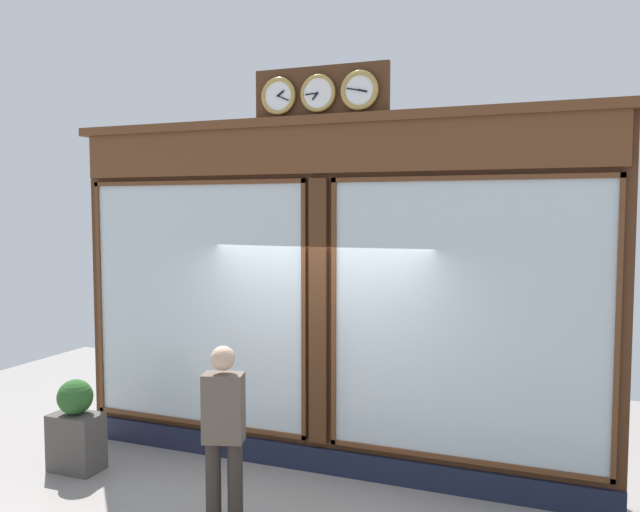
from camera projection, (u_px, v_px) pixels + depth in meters
shop_facade at (324, 294)px, 7.12m from camera, size 6.27×0.42×4.42m
pedestrian at (224, 429)px, 5.78m from camera, size 0.41×0.32×1.69m
planter_box at (76, 442)px, 7.16m from camera, size 0.56×0.36×0.64m
planter_shrub at (75, 397)px, 7.12m from camera, size 0.39×0.39×0.39m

